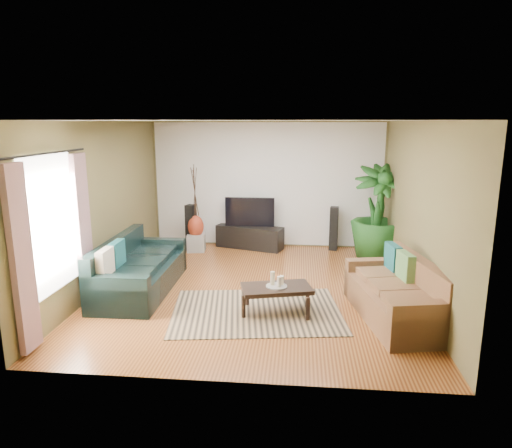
# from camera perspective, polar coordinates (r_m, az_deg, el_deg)

# --- Properties ---
(floor) EXTENTS (5.50, 5.50, 0.00)m
(floor) POSITION_cam_1_polar(r_m,az_deg,el_deg) (7.56, -0.15, -8.12)
(floor) COLOR #9B5928
(floor) RESTS_ON ground
(ceiling) EXTENTS (5.50, 5.50, 0.00)m
(ceiling) POSITION_cam_1_polar(r_m,az_deg,el_deg) (7.07, -0.16, 12.80)
(ceiling) COLOR white
(ceiling) RESTS_ON ground
(wall_back) EXTENTS (5.00, 0.00, 5.00)m
(wall_back) POSITION_cam_1_polar(r_m,az_deg,el_deg) (9.90, 1.43, 4.93)
(wall_back) COLOR brown
(wall_back) RESTS_ON ground
(wall_front) EXTENTS (5.00, 0.00, 5.00)m
(wall_front) POSITION_cam_1_polar(r_m,az_deg,el_deg) (4.54, -3.61, -4.46)
(wall_front) COLOR brown
(wall_front) RESTS_ON ground
(wall_left) EXTENTS (0.00, 5.50, 5.50)m
(wall_left) POSITION_cam_1_polar(r_m,az_deg,el_deg) (7.84, -18.67, 2.21)
(wall_left) COLOR brown
(wall_left) RESTS_ON ground
(wall_right) EXTENTS (0.00, 5.50, 5.50)m
(wall_right) POSITION_cam_1_polar(r_m,az_deg,el_deg) (7.38, 19.56, 1.52)
(wall_right) COLOR brown
(wall_right) RESTS_ON ground
(backwall_panel) EXTENTS (4.90, 0.00, 4.90)m
(backwall_panel) POSITION_cam_1_polar(r_m,az_deg,el_deg) (9.89, 1.43, 4.92)
(backwall_panel) COLOR white
(backwall_panel) RESTS_ON ground
(window_pane) EXTENTS (0.00, 1.80, 1.80)m
(window_pane) POSITION_cam_1_polar(r_m,az_deg,el_deg) (6.42, -24.29, 0.00)
(window_pane) COLOR white
(window_pane) RESTS_ON ground
(curtain_near) EXTENTS (0.08, 0.35, 2.20)m
(curtain_near) POSITION_cam_1_polar(r_m,az_deg,el_deg) (5.84, -27.24, -4.02)
(curtain_near) COLOR gray
(curtain_near) RESTS_ON ground
(curtain_far) EXTENTS (0.08, 0.35, 2.20)m
(curtain_far) POSITION_cam_1_polar(r_m,az_deg,el_deg) (7.10, -20.80, -0.65)
(curtain_far) COLOR gray
(curtain_far) RESTS_ON ground
(curtain_rod) EXTENTS (0.03, 1.90, 0.03)m
(curtain_rod) POSITION_cam_1_polar(r_m,az_deg,el_deg) (6.28, -24.64, 8.03)
(curtain_rod) COLOR black
(curtain_rod) RESTS_ON ground
(sofa_left) EXTENTS (0.99, 2.25, 0.85)m
(sofa_left) POSITION_cam_1_polar(r_m,az_deg,el_deg) (7.61, -14.26, -5.00)
(sofa_left) COLOR black
(sofa_left) RESTS_ON floor
(sofa_right) EXTENTS (1.21, 2.04, 0.85)m
(sofa_right) POSITION_cam_1_polar(r_m,az_deg,el_deg) (6.62, 17.01, -7.86)
(sofa_right) COLOR brown
(sofa_right) RESTS_ON floor
(area_rug) EXTENTS (2.62, 2.02, 0.01)m
(area_rug) POSITION_cam_1_polar(r_m,az_deg,el_deg) (6.71, 0.07, -10.84)
(area_rug) COLOR #9D825C
(area_rug) RESTS_ON floor
(coffee_table) EXTENTS (1.07, 0.76, 0.40)m
(coffee_table) POSITION_cam_1_polar(r_m,az_deg,el_deg) (6.61, 2.56, -9.42)
(coffee_table) COLOR black
(coffee_table) RESTS_ON floor
(candle_tray) EXTENTS (0.30, 0.30, 0.01)m
(candle_tray) POSITION_cam_1_polar(r_m,az_deg,el_deg) (6.54, 2.58, -7.75)
(candle_tray) COLOR gray
(candle_tray) RESTS_ON coffee_table
(candle_tall) EXTENTS (0.06, 0.06, 0.19)m
(candle_tall) POSITION_cam_1_polar(r_m,az_deg,el_deg) (6.53, 2.07, -6.79)
(candle_tall) COLOR beige
(candle_tall) RESTS_ON candle_tray
(candle_mid) EXTENTS (0.06, 0.06, 0.15)m
(candle_mid) POSITION_cam_1_polar(r_m,az_deg,el_deg) (6.47, 2.93, -7.20)
(candle_mid) COLOR beige
(candle_mid) RESTS_ON candle_tray
(candle_short) EXTENTS (0.06, 0.06, 0.12)m
(candle_short) POSITION_cam_1_polar(r_m,az_deg,el_deg) (6.57, 3.23, -7.02)
(candle_short) COLOR white
(candle_short) RESTS_ON candle_tray
(tv_stand) EXTENTS (1.51, 0.85, 0.48)m
(tv_stand) POSITION_cam_1_polar(r_m,az_deg,el_deg) (9.88, -0.79, -1.64)
(tv_stand) COLOR black
(tv_stand) RESTS_ON floor
(television) EXTENTS (1.06, 0.06, 0.62)m
(television) POSITION_cam_1_polar(r_m,az_deg,el_deg) (9.77, -0.79, 1.53)
(television) COLOR black
(television) RESTS_ON tv_stand
(speaker_left) EXTENTS (0.23, 0.24, 0.98)m
(speaker_left) POSITION_cam_1_polar(r_m,az_deg,el_deg) (9.74, -8.11, -0.47)
(speaker_left) COLOR black
(speaker_left) RESTS_ON floor
(speaker_right) EXTENTS (0.20, 0.21, 0.93)m
(speaker_right) POSITION_cam_1_polar(r_m,az_deg,el_deg) (9.81, 9.69, -0.56)
(speaker_right) COLOR black
(speaker_right) RESTS_ON floor
(potted_plant) EXTENTS (1.12, 1.12, 1.87)m
(potted_plant) POSITION_cam_1_polar(r_m,az_deg,el_deg) (9.32, 15.01, 1.43)
(potted_plant) COLOR #194B19
(potted_plant) RESTS_ON floor
(plant_pot) EXTENTS (0.35, 0.35, 0.27)m
(plant_pot) POSITION_cam_1_polar(r_m,az_deg,el_deg) (9.50, 14.73, -3.31)
(plant_pot) COLOR black
(plant_pot) RESTS_ON floor
(pedestal) EXTENTS (0.41, 0.41, 0.37)m
(pedestal) POSITION_cam_1_polar(r_m,az_deg,el_deg) (9.74, -7.47, -2.31)
(pedestal) COLOR #9A9997
(pedestal) RESTS_ON floor
(vase) EXTENTS (0.33, 0.33, 0.47)m
(vase) POSITION_cam_1_polar(r_m,az_deg,el_deg) (9.66, -7.53, -0.31)
(vase) COLOR maroon
(vase) RESTS_ON pedestal
(side_table) EXTENTS (0.57, 0.57, 0.48)m
(side_table) POSITION_cam_1_polar(r_m,az_deg,el_deg) (8.38, -15.40, -4.76)
(side_table) COLOR #975331
(side_table) RESTS_ON floor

